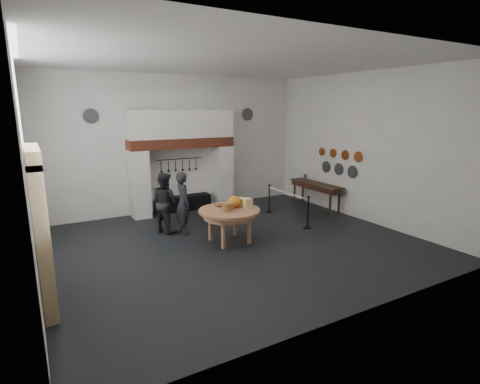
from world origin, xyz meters
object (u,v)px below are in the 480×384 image
work_table (229,211)px  barrier_post_far (269,199)px  visitor_near (183,203)px  iron_range (183,203)px  barrier_post_near (308,213)px  visitor_far (165,202)px  side_table (316,184)px

work_table → barrier_post_far: bearing=36.8°
work_table → visitor_near: 1.46m
iron_range → visitor_near: size_ratio=1.10×
iron_range → barrier_post_near: barrier_post_near is taller
work_table → visitor_far: size_ratio=0.93×
visitor_near → side_table: (4.96, 0.24, 0.00)m
side_table → barrier_post_far: same height
work_table → visitor_far: bearing=125.9°
side_table → barrier_post_near: size_ratio=2.44×
work_table → side_table: (4.18, 1.47, 0.03)m
iron_range → work_table: work_table is taller
iron_range → barrier_post_far: size_ratio=2.11×
iron_range → visitor_far: bearing=-123.7°
barrier_post_near → barrier_post_far: same height
iron_range → side_table: (4.10, -2.05, 0.62)m
visitor_near → visitor_far: visitor_near is taller
barrier_post_near → iron_range: bearing=123.9°
visitor_near → barrier_post_far: visitor_near is taller
work_table → barrier_post_near: barrier_post_near is taller
visitor_near → barrier_post_far: size_ratio=1.93×
work_table → barrier_post_far: barrier_post_far is taller
iron_range → visitor_far: visitor_far is taller
work_table → side_table: side_table is taller
iron_range → barrier_post_near: (2.44, -3.64, 0.20)m
visitor_near → barrier_post_near: visitor_near is taller
visitor_far → side_table: 5.36m
work_table → visitor_near: size_ratio=0.91×
barrier_post_far → visitor_far: bearing=-176.1°
barrier_post_near → barrier_post_far: 2.00m
work_table → side_table: 4.43m
iron_range → visitor_near: (-0.86, -2.29, 0.62)m
side_table → work_table: bearing=-160.6°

